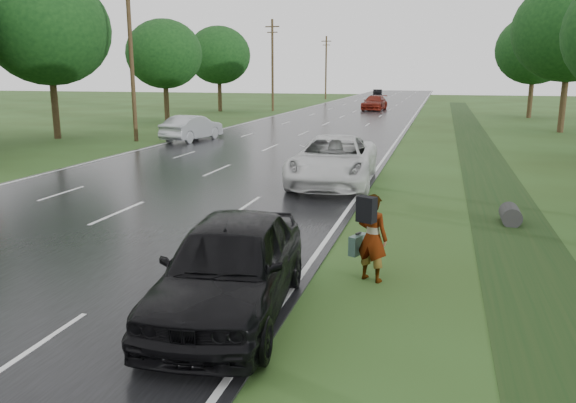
{
  "coord_description": "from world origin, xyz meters",
  "views": [
    {
      "loc": [
        9.44,
        -6.74,
        4.23
      ],
      "look_at": [
        6.08,
        5.56,
        1.3
      ],
      "focal_mm": 35.0,
      "sensor_mm": 36.0,
      "label": 1
    }
  ],
  "objects_px": {
    "silver_sedan": "(192,128)",
    "dark_sedan": "(230,266)",
    "white_pickup": "(333,160)",
    "pedestrian": "(371,236)"
  },
  "relations": [
    {
      "from": "silver_sedan",
      "to": "dark_sedan",
      "type": "bearing_deg",
      "value": 125.49
    },
    {
      "from": "pedestrian",
      "to": "white_pickup",
      "type": "relative_size",
      "value": 0.28
    },
    {
      "from": "pedestrian",
      "to": "silver_sedan",
      "type": "distance_m",
      "value": 25.77
    },
    {
      "from": "white_pickup",
      "to": "dark_sedan",
      "type": "bearing_deg",
      "value": -91.15
    },
    {
      "from": "white_pickup",
      "to": "dark_sedan",
      "type": "relative_size",
      "value": 1.26
    },
    {
      "from": "dark_sedan",
      "to": "pedestrian",
      "type": "bearing_deg",
      "value": 41.75
    },
    {
      "from": "dark_sedan",
      "to": "silver_sedan",
      "type": "xyz_separation_m",
      "value": [
        -11.8,
        24.04,
        -0.09
      ]
    },
    {
      "from": "white_pickup",
      "to": "dark_sedan",
      "type": "height_order",
      "value": "white_pickup"
    },
    {
      "from": "dark_sedan",
      "to": "silver_sedan",
      "type": "distance_m",
      "value": 26.78
    },
    {
      "from": "pedestrian",
      "to": "white_pickup",
      "type": "height_order",
      "value": "white_pickup"
    }
  ]
}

